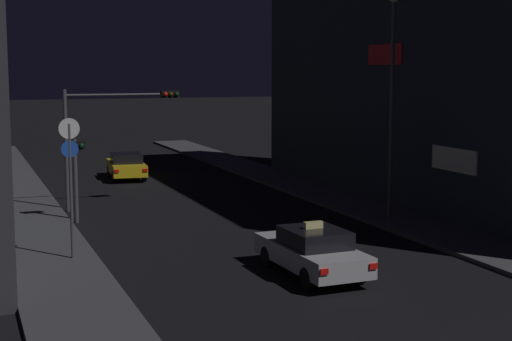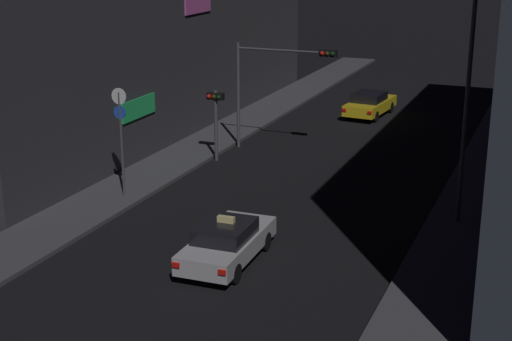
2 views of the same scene
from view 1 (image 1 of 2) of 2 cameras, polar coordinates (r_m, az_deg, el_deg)
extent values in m
cube|color=#424247|center=(35.99, -16.66, -2.37)|extent=(2.76, 53.69, 0.15)
cube|color=#424247|center=(39.37, 3.53, -1.24)|extent=(2.76, 53.69, 0.15)
cube|color=#282D38|center=(36.37, 13.83, 9.17)|extent=(6.24, 26.51, 14.48)
cube|color=white|center=(30.39, 14.35, 0.78)|extent=(0.08, 2.80, 0.90)
cube|color=red|center=(34.66, 9.46, 8.42)|extent=(0.08, 2.80, 0.90)
cube|color=#B7B7BC|center=(22.93, 4.09, -6.17)|extent=(1.94, 4.46, 0.60)
cube|color=black|center=(22.64, 4.34, -4.93)|extent=(1.65, 2.03, 0.50)
cube|color=red|center=(20.67, 5.03, -7.42)|extent=(0.24, 0.07, 0.16)
cube|color=red|center=(21.39, 8.61, -6.97)|extent=(0.24, 0.07, 0.16)
cylinder|color=black|center=(23.87, 0.87, -6.35)|extent=(0.24, 0.65, 0.64)
cylinder|color=black|center=(24.54, 4.32, -5.99)|extent=(0.24, 0.65, 0.64)
cylinder|color=black|center=(21.48, 3.82, -7.94)|extent=(0.24, 0.65, 0.64)
cylinder|color=black|center=(22.22, 7.55, -7.46)|extent=(0.24, 0.65, 0.64)
cube|color=#F4E08C|center=(22.65, 4.23, -4.02)|extent=(0.57, 0.20, 0.20)
cube|color=yellow|center=(43.54, -9.52, 0.23)|extent=(2.18, 4.54, 0.60)
cube|color=black|center=(43.28, -9.50, 0.92)|extent=(1.75, 2.11, 0.50)
cube|color=red|center=(41.26, -10.21, -0.04)|extent=(0.24, 0.08, 0.16)
cube|color=red|center=(41.43, -8.15, 0.03)|extent=(0.24, 0.08, 0.16)
cylinder|color=black|center=(44.84, -10.72, 0.02)|extent=(0.28, 0.66, 0.64)
cylinder|color=black|center=(45.01, -8.69, 0.09)|extent=(0.28, 0.66, 0.64)
cylinder|color=black|center=(42.15, -10.38, -0.44)|extent=(0.28, 0.66, 0.64)
cylinder|color=black|center=(42.33, -8.23, -0.36)|extent=(0.28, 0.66, 0.64)
cylinder|color=#47474C|center=(33.66, -13.77, 1.40)|extent=(0.16, 0.16, 5.19)
cylinder|color=#47474C|center=(33.86, -10.07, 5.51)|extent=(4.54, 0.10, 0.10)
cube|color=black|center=(34.36, -6.33, 5.60)|extent=(0.80, 0.28, 0.32)
sphere|color=red|center=(34.13, -6.66, 5.59)|extent=(0.20, 0.20, 0.20)
sphere|color=#3F2D0C|center=(34.19, -6.26, 5.60)|extent=(0.20, 0.20, 0.20)
sphere|color=#0C3319|center=(34.25, -5.85, 5.60)|extent=(0.20, 0.20, 0.20)
cylinder|color=#47474C|center=(31.22, -13.11, -0.77)|extent=(0.16, 0.16, 3.32)
cube|color=black|center=(31.05, -13.19, 1.80)|extent=(0.80, 0.28, 0.32)
sphere|color=red|center=(30.85, -13.60, 1.76)|extent=(0.20, 0.20, 0.20)
sphere|color=#3F2D0C|center=(30.88, -13.15, 1.77)|extent=(0.20, 0.20, 0.20)
sphere|color=#0C3319|center=(30.92, -12.69, 1.79)|extent=(0.20, 0.20, 0.20)
cylinder|color=#47474C|center=(24.67, -13.45, -1.51)|extent=(0.10, 0.10, 4.21)
cylinder|color=white|center=(24.43, -13.58, 3.02)|extent=(0.64, 0.03, 0.64)
cylinder|color=blue|center=(24.49, -13.53, 1.55)|extent=(0.53, 0.03, 0.53)
cylinder|color=#47474C|center=(30.90, 9.93, 4.27)|extent=(0.16, 0.16, 8.42)
camera|label=2|loc=(19.49, 72.64, 14.72)|focal=53.89mm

